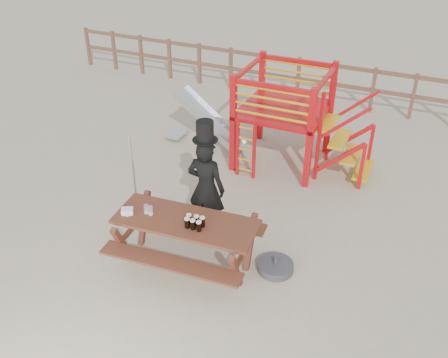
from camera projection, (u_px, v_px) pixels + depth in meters
ground at (198, 255)px, 8.28m from camera, size 60.00×60.00×0.00m
back_fence at (316, 77)px, 13.29m from camera, size 15.09×0.09×1.20m
playground_fort at (280, 115)px, 10.43m from camera, size 4.71×1.84×2.10m
picnic_table at (186, 236)px, 7.84m from camera, size 2.34×1.70×0.86m
man_with_hat at (206, 186)px, 8.31m from camera, size 0.67×0.45×2.15m
metal_pole at (134, 183)px, 8.45m from camera, size 0.04×0.04×1.85m
parasol_base at (275, 267)px, 7.94m from camera, size 0.58×0.58×0.25m
paper_bag at (127, 211)px, 7.80m from camera, size 0.23×0.21×0.08m
stout_pints at (194, 222)px, 7.48m from camera, size 0.30×0.20×0.17m
empty_glasses at (141, 211)px, 7.76m from camera, size 0.40×0.26×0.15m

